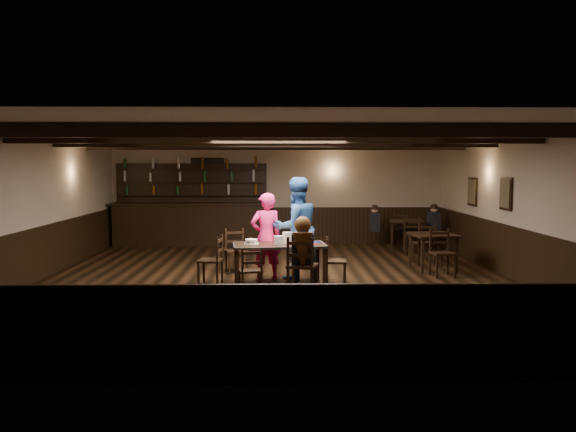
{
  "coord_description": "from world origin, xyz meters",
  "views": [
    {
      "loc": [
        0.05,
        -10.35,
        2.15
      ],
      "look_at": [
        0.21,
        0.2,
        1.2
      ],
      "focal_mm": 35.0,
      "sensor_mm": 36.0,
      "label": 1
    }
  ],
  "objects_px": {
    "chair_near_right": "(301,262)",
    "bar_counter": "(191,218)",
    "dining_table": "(279,248)",
    "woman_pink": "(266,236)",
    "cake": "(251,242)",
    "chair_near_left": "(251,267)",
    "man_blue": "(296,228)"
  },
  "relations": [
    {
      "from": "cake",
      "to": "bar_counter",
      "type": "relative_size",
      "value": 0.06
    },
    {
      "from": "chair_near_right",
      "to": "woman_pink",
      "type": "bearing_deg",
      "value": 113.9
    },
    {
      "from": "dining_table",
      "to": "chair_near_left",
      "type": "bearing_deg",
      "value": -121.72
    },
    {
      "from": "chair_near_right",
      "to": "bar_counter",
      "type": "distance_m",
      "value": 6.59
    },
    {
      "from": "cake",
      "to": "chair_near_right",
      "type": "bearing_deg",
      "value": -45.25
    },
    {
      "from": "chair_near_left",
      "to": "chair_near_right",
      "type": "distance_m",
      "value": 0.84
    },
    {
      "from": "chair_near_left",
      "to": "woman_pink",
      "type": "height_order",
      "value": "woman_pink"
    },
    {
      "from": "dining_table",
      "to": "chair_near_left",
      "type": "height_order",
      "value": "chair_near_left"
    },
    {
      "from": "man_blue",
      "to": "cake",
      "type": "bearing_deg",
      "value": 12.06
    },
    {
      "from": "dining_table",
      "to": "woman_pink",
      "type": "height_order",
      "value": "woman_pink"
    },
    {
      "from": "man_blue",
      "to": "bar_counter",
      "type": "bearing_deg",
      "value": -83.56
    },
    {
      "from": "chair_near_right",
      "to": "man_blue",
      "type": "bearing_deg",
      "value": 91.61
    },
    {
      "from": "woman_pink",
      "to": "bar_counter",
      "type": "relative_size",
      "value": 0.39
    },
    {
      "from": "cake",
      "to": "bar_counter",
      "type": "distance_m",
      "value": 5.46
    },
    {
      "from": "woman_pink",
      "to": "bar_counter",
      "type": "xyz_separation_m",
      "value": [
        -2.13,
        4.63,
        -0.09
      ]
    },
    {
      "from": "dining_table",
      "to": "bar_counter",
      "type": "xyz_separation_m",
      "value": [
        -2.37,
        5.13,
        0.05
      ]
    },
    {
      "from": "chair_near_right",
      "to": "man_blue",
      "type": "relative_size",
      "value": 0.51
    },
    {
      "from": "woman_pink",
      "to": "chair_near_right",
      "type": "bearing_deg",
      "value": 95.3
    },
    {
      "from": "man_blue",
      "to": "bar_counter",
      "type": "relative_size",
      "value": 0.45
    },
    {
      "from": "chair_near_left",
      "to": "bar_counter",
      "type": "height_order",
      "value": "bar_counter"
    },
    {
      "from": "dining_table",
      "to": "cake",
      "type": "height_order",
      "value": "cake"
    },
    {
      "from": "chair_near_right",
      "to": "cake",
      "type": "bearing_deg",
      "value": 134.75
    },
    {
      "from": "chair_near_left",
      "to": "cake",
      "type": "height_order",
      "value": "cake"
    },
    {
      "from": "chair_near_right",
      "to": "woman_pink",
      "type": "height_order",
      "value": "woman_pink"
    },
    {
      "from": "woman_pink",
      "to": "bar_counter",
      "type": "bearing_deg",
      "value": -83.89
    },
    {
      "from": "dining_table",
      "to": "man_blue",
      "type": "height_order",
      "value": "man_blue"
    },
    {
      "from": "man_blue",
      "to": "bar_counter",
      "type": "xyz_separation_m",
      "value": [
        -2.69,
        4.53,
        -0.24
      ]
    },
    {
      "from": "chair_near_left",
      "to": "man_blue",
      "type": "xyz_separation_m",
      "value": [
        0.79,
        1.36,
        0.5
      ]
    },
    {
      "from": "dining_table",
      "to": "chair_near_right",
      "type": "relative_size",
      "value": 1.73
    },
    {
      "from": "chair_near_left",
      "to": "bar_counter",
      "type": "bearing_deg",
      "value": 107.97
    },
    {
      "from": "chair_near_right",
      "to": "woman_pink",
      "type": "distance_m",
      "value": 1.52
    },
    {
      "from": "cake",
      "to": "bar_counter",
      "type": "xyz_separation_m",
      "value": [
        -1.88,
        5.13,
        -0.07
      ]
    }
  ]
}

